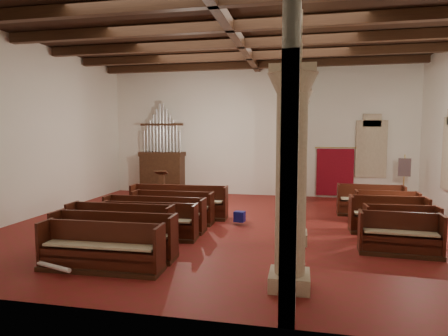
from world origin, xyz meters
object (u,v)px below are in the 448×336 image
processional_banner (404,187)px  aisle_pew_0 (399,240)px  lectern (162,187)px  nave_pew_0 (101,255)px  pipe_organ (162,165)px

processional_banner → aisle_pew_0: bearing=-94.7°
lectern → nave_pew_0: 8.58m
aisle_pew_0 → nave_pew_0: bearing=-156.4°
nave_pew_0 → pipe_organ: bearing=102.3°
processional_banner → aisle_pew_0: 6.87m
pipe_organ → processional_banner: 10.61m
lectern → nave_pew_0: bearing=-82.3°
pipe_organ → aisle_pew_0: size_ratio=2.33×
pipe_organ → aisle_pew_0: 11.61m
pipe_organ → lectern: bearing=-70.3°
pipe_organ → nave_pew_0: (2.37, -9.86, -1.04)m
pipe_organ → nave_pew_0: size_ratio=1.64×
lectern → aisle_pew_0: bearing=-40.6°
nave_pew_0 → aisle_pew_0: size_ratio=1.42×
pipe_organ → processional_banner: size_ratio=2.15×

